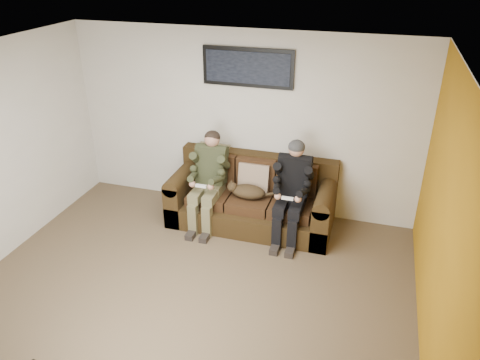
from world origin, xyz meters
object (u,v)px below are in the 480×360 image
(person_right, at_px, (292,185))
(framed_poster, at_px, (248,67))
(sofa, at_px, (253,199))
(person_left, at_px, (209,174))
(cat, at_px, (247,191))

(person_right, bearing_deg, framed_poster, 143.67)
(sofa, xyz_separation_m, framed_poster, (-0.20, 0.39, 1.75))
(sofa, bearing_deg, person_right, -17.98)
(person_left, relative_size, framed_poster, 1.05)
(cat, bearing_deg, person_left, -178.20)
(sofa, xyz_separation_m, person_right, (0.58, -0.19, 0.39))
(person_right, bearing_deg, cat, 178.47)
(sofa, bearing_deg, framed_poster, 117.42)
(person_right, distance_m, framed_poster, 1.67)
(person_right, relative_size, framed_poster, 1.05)
(sofa, distance_m, cat, 0.27)
(person_left, height_order, person_right, person_right)
(cat, bearing_deg, framed_poster, 105.98)
(framed_poster, bearing_deg, person_right, -36.33)
(person_right, bearing_deg, sofa, 162.02)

